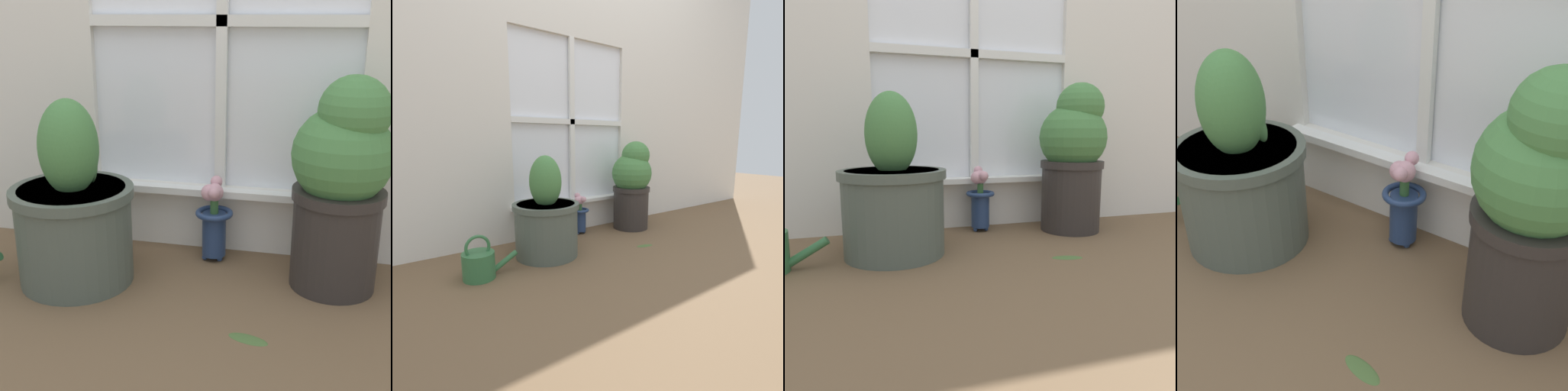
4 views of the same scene
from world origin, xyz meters
The scene contains 7 objects.
ground_plane centered at (0.00, 0.00, 0.00)m, with size 10.00×10.00×0.00m, color brown.
wall_with_window centered at (0.00, 0.53, 1.27)m, with size 4.40×0.10×2.50m.
potted_plant_left centered at (-0.40, 0.17, 0.22)m, with size 0.38×0.38×0.58m.
potted_plant_right centered at (0.40, 0.31, 0.34)m, with size 0.29×0.29×0.65m.
flower_vase centered at (0.00, 0.42, 0.15)m, with size 0.13×0.13×0.29m.
watering_can centered at (-0.80, 0.09, 0.07)m, with size 0.28×0.15×0.22m.
fallen_leaf centered at (0.18, -0.05, 0.00)m, with size 0.12×0.07×0.01m.
Camera 2 is at (-1.18, -1.34, 0.66)m, focal length 28.00 mm.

